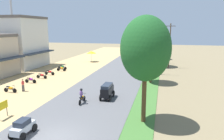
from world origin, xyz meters
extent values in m
plane|color=#7A6B4C|center=(0.00, 0.00, 0.00)|extent=(180.00, 180.00, 0.00)
cube|color=#565659|center=(0.00, 0.00, 0.04)|extent=(9.00, 140.00, 0.08)
cube|color=#2D3847|center=(-16.39, 14.72, 3.08)|extent=(1.20, 8.04, 0.25)
cube|color=silver|center=(-20.00, 24.12, 4.80)|extent=(6.13, 8.79, 9.60)
cube|color=#2D3847|center=(-16.33, 24.12, 3.08)|extent=(1.20, 8.79, 0.25)
cube|color=#59514C|center=(-20.00, 24.12, 9.85)|extent=(6.33, 8.99, 0.50)
cylinder|color=black|center=(-10.09, 8.55, 0.34)|extent=(0.56, 0.06, 0.56)
cylinder|color=black|center=(-11.33, 8.55, 0.34)|extent=(0.56, 0.06, 0.56)
cube|color=#333338|center=(-10.71, 8.55, 0.52)|extent=(1.12, 0.12, 0.12)
ellipsoid|color=orange|center=(-10.63, 8.55, 0.66)|extent=(0.64, 0.28, 0.32)
cube|color=black|center=(-10.99, 8.55, 0.78)|extent=(0.44, 0.20, 0.10)
cylinder|color=#A5A8AD|center=(-10.15, 8.55, 0.61)|extent=(0.26, 0.05, 0.68)
cylinder|color=black|center=(-10.21, 8.55, 0.98)|extent=(0.04, 0.54, 0.04)
cylinder|color=black|center=(-10.39, 13.04, 0.34)|extent=(0.56, 0.06, 0.56)
cylinder|color=black|center=(-11.63, 13.04, 0.34)|extent=(0.56, 0.06, 0.56)
cube|color=#333338|center=(-11.01, 13.04, 0.52)|extent=(1.12, 0.12, 0.12)
ellipsoid|color=#8C1E8C|center=(-10.93, 13.04, 0.66)|extent=(0.64, 0.28, 0.32)
cube|color=black|center=(-11.29, 13.04, 0.78)|extent=(0.44, 0.20, 0.10)
cylinder|color=#A5A8AD|center=(-10.45, 13.04, 0.61)|extent=(0.26, 0.05, 0.68)
cylinder|color=black|center=(-10.51, 13.04, 0.98)|extent=(0.04, 0.54, 0.04)
cylinder|color=black|center=(-10.35, 15.82, 0.34)|extent=(0.56, 0.06, 0.56)
cylinder|color=black|center=(-11.59, 15.82, 0.34)|extent=(0.56, 0.06, 0.56)
cube|color=#333338|center=(-10.97, 15.82, 0.52)|extent=(1.12, 0.12, 0.12)
ellipsoid|color=red|center=(-10.89, 15.82, 0.66)|extent=(0.64, 0.28, 0.32)
cube|color=black|center=(-11.25, 15.82, 0.78)|extent=(0.44, 0.20, 0.10)
cylinder|color=#A5A8AD|center=(-10.41, 15.82, 0.61)|extent=(0.26, 0.05, 0.68)
cylinder|color=black|center=(-10.47, 15.82, 0.98)|extent=(0.04, 0.54, 0.04)
cylinder|color=black|center=(-10.46, 18.35, 0.34)|extent=(0.56, 0.06, 0.56)
cylinder|color=black|center=(-11.70, 18.35, 0.34)|extent=(0.56, 0.06, 0.56)
cube|color=#333338|center=(-11.08, 18.35, 0.52)|extent=(1.12, 0.12, 0.12)
ellipsoid|color=red|center=(-11.00, 18.35, 0.66)|extent=(0.64, 0.28, 0.32)
cube|color=black|center=(-11.36, 18.35, 0.78)|extent=(0.44, 0.20, 0.10)
cylinder|color=#A5A8AD|center=(-10.52, 18.35, 0.61)|extent=(0.26, 0.05, 0.68)
cylinder|color=black|center=(-10.58, 18.35, 0.98)|extent=(0.04, 0.54, 0.04)
cylinder|color=black|center=(-10.06, 21.78, 0.34)|extent=(0.56, 0.06, 0.56)
cylinder|color=black|center=(-11.30, 21.78, 0.34)|extent=(0.56, 0.06, 0.56)
cube|color=#333338|center=(-10.68, 21.78, 0.52)|extent=(1.12, 0.12, 0.12)
ellipsoid|color=orange|center=(-10.60, 21.78, 0.66)|extent=(0.64, 0.28, 0.32)
cube|color=black|center=(-10.96, 21.78, 0.78)|extent=(0.44, 0.20, 0.10)
cylinder|color=#A5A8AD|center=(-10.12, 21.78, 0.61)|extent=(0.26, 0.05, 0.68)
cylinder|color=black|center=(-10.18, 21.78, 0.98)|extent=(0.04, 0.54, 0.04)
cylinder|color=black|center=(-10.59, 23.21, 0.34)|extent=(0.56, 0.06, 0.56)
cylinder|color=black|center=(-11.83, 23.21, 0.34)|extent=(0.56, 0.06, 0.56)
cube|color=#333338|center=(-11.21, 23.21, 0.52)|extent=(1.12, 0.12, 0.12)
ellipsoid|color=#14722D|center=(-11.13, 23.21, 0.66)|extent=(0.64, 0.28, 0.32)
cube|color=black|center=(-11.49, 23.21, 0.78)|extent=(0.44, 0.20, 0.10)
cylinder|color=#A5A8AD|center=(-10.65, 23.21, 0.61)|extent=(0.26, 0.05, 0.68)
cylinder|color=black|center=(-10.71, 23.21, 0.98)|extent=(0.04, 0.54, 0.04)
cylinder|color=#262628|center=(-6.10, 2.57, 0.46)|extent=(0.06, 0.06, 0.80)
cube|color=yellow|center=(-6.10, 2.07, 1.21)|extent=(0.04, 1.30, 0.70)
cylinder|color=#99999E|center=(-8.91, 33.32, 1.11)|extent=(0.05, 0.05, 2.10)
cone|color=gold|center=(-8.91, 33.32, 2.31)|extent=(2.20, 2.20, 0.55)
cylinder|color=#33333D|center=(-9.44, 9.44, 0.47)|extent=(0.14, 0.14, 0.82)
cylinder|color=#33333D|center=(-9.51, 9.27, 0.47)|extent=(0.14, 0.14, 0.82)
ellipsoid|color=#BF3333|center=(-9.48, 9.36, 1.16)|extent=(0.36, 0.42, 0.56)
sphere|color=#9E7556|center=(-9.48, 9.36, 1.57)|extent=(0.22, 0.22, 0.22)
cylinder|color=#4C351E|center=(5.94, 4.40, 2.43)|extent=(0.38, 0.38, 4.74)
ellipsoid|color=#1C5322|center=(5.94, 4.40, 6.25)|extent=(4.05, 4.05, 5.26)
cylinder|color=#4C351E|center=(5.70, 17.65, 2.09)|extent=(0.39, 0.39, 4.06)
ellipsoid|color=#235217|center=(5.70, 17.65, 5.17)|extent=(3.76, 3.76, 3.80)
cylinder|color=#4C351E|center=(5.68, 31.09, 2.22)|extent=(0.41, 0.41, 4.31)
ellipsoid|color=#1B581D|center=(5.68, 31.09, 5.96)|extent=(4.64, 4.64, 5.78)
cylinder|color=#4C351E|center=(6.00, 41.51, 2.37)|extent=(0.44, 0.44, 4.63)
ellipsoid|color=#216025|center=(6.00, 41.51, 5.56)|extent=(3.17, 3.17, 3.17)
cylinder|color=gray|center=(5.80, 23.26, 3.90)|extent=(0.16, 0.16, 7.67)
cylinder|color=gray|center=(5.10, 23.26, 7.58)|extent=(1.40, 0.08, 0.08)
ellipsoid|color=silver|center=(4.40, 23.26, 7.51)|extent=(0.36, 0.20, 0.14)
cylinder|color=gray|center=(6.50, 23.26, 7.58)|extent=(1.40, 0.08, 0.08)
ellipsoid|color=silver|center=(7.20, 23.26, 7.51)|extent=(0.36, 0.20, 0.14)
cylinder|color=gray|center=(5.80, 35.31, 3.78)|extent=(0.16, 0.16, 7.45)
cylinder|color=gray|center=(5.10, 35.31, 7.36)|extent=(1.40, 0.08, 0.08)
ellipsoid|color=silver|center=(4.40, 35.31, 7.29)|extent=(0.36, 0.20, 0.14)
cylinder|color=gray|center=(6.50, 35.31, 7.36)|extent=(1.40, 0.08, 0.08)
ellipsoid|color=silver|center=(7.20, 35.31, 7.29)|extent=(0.36, 0.20, 0.14)
cylinder|color=gray|center=(5.80, 54.40, 3.84)|extent=(0.16, 0.16, 7.56)
cylinder|color=gray|center=(5.10, 54.40, 7.47)|extent=(1.40, 0.08, 0.08)
ellipsoid|color=silver|center=(4.40, 54.40, 7.40)|extent=(0.36, 0.20, 0.14)
cylinder|color=gray|center=(6.50, 54.40, 7.47)|extent=(1.40, 0.08, 0.08)
ellipsoid|color=silver|center=(7.20, 54.40, 7.40)|extent=(0.36, 0.20, 0.14)
cylinder|color=brown|center=(8.52, 30.09, 4.35)|extent=(0.20, 0.20, 8.70)
cube|color=#473323|center=(8.52, 30.09, 8.20)|extent=(1.80, 0.10, 0.10)
cube|color=#B7BCC1|center=(-2.43, -0.10, 0.66)|extent=(0.84, 1.95, 0.50)
cube|color=#232B38|center=(-2.43, -0.15, 1.11)|extent=(0.77, 1.10, 0.40)
cylinder|color=black|center=(-2.90, 0.60, 0.38)|extent=(0.10, 0.60, 0.60)
cylinder|color=black|center=(-1.96, 0.60, 0.38)|extent=(0.10, 0.60, 0.60)
cylinder|color=black|center=(-2.90, -0.80, 0.38)|extent=(0.10, 0.60, 0.60)
cylinder|color=black|center=(-1.96, -0.80, 0.38)|extent=(0.10, 0.60, 0.60)
cube|color=black|center=(1.45, 9.27, 0.93)|extent=(0.95, 2.40, 0.95)
cube|color=#232B38|center=(1.45, 9.17, 1.58)|extent=(0.87, 2.00, 0.35)
cylinder|color=black|center=(1.98, 8.40, 0.42)|extent=(0.12, 0.68, 0.68)
cylinder|color=black|center=(0.91, 8.40, 0.42)|extent=(0.12, 0.68, 0.68)
cylinder|color=black|center=(1.98, 10.13, 0.42)|extent=(0.12, 0.68, 0.68)
cylinder|color=black|center=(0.91, 10.13, 0.42)|extent=(0.12, 0.68, 0.68)
cylinder|color=black|center=(-0.74, 7.83, 0.36)|extent=(0.06, 0.56, 0.56)
cylinder|color=black|center=(-0.74, 6.59, 0.36)|extent=(0.06, 0.56, 0.56)
cube|color=#333338|center=(-0.74, 7.21, 0.54)|extent=(0.12, 1.12, 0.12)
ellipsoid|color=orange|center=(-0.74, 7.29, 0.68)|extent=(0.28, 0.64, 0.32)
cube|color=black|center=(-0.74, 6.93, 0.80)|extent=(0.20, 0.44, 0.10)
cylinder|color=#A5A8AD|center=(-0.74, 7.77, 0.63)|extent=(0.05, 0.26, 0.68)
cylinder|color=black|center=(-0.74, 7.71, 1.00)|extent=(0.54, 0.04, 0.04)
ellipsoid|color=#724C8C|center=(-0.74, 7.01, 1.20)|extent=(0.36, 0.28, 0.64)
sphere|color=black|center=(-0.74, 7.05, 1.60)|extent=(0.28, 0.28, 0.28)
cylinder|color=#2D2D38|center=(-0.88, 7.11, 0.56)|extent=(0.12, 0.12, 0.48)
cylinder|color=#2D2D38|center=(-0.60, 7.11, 0.56)|extent=(0.12, 0.12, 0.48)
cylinder|color=black|center=(-1.12, 35.18, 0.36)|extent=(0.06, 0.56, 0.56)
cylinder|color=black|center=(-1.12, 33.94, 0.36)|extent=(0.06, 0.56, 0.56)
cube|color=#333338|center=(-1.12, 34.56, 0.54)|extent=(0.12, 1.12, 0.12)
ellipsoid|color=#14722D|center=(-1.12, 34.64, 0.68)|extent=(0.28, 0.64, 0.32)
cube|color=black|center=(-1.12, 34.28, 0.80)|extent=(0.20, 0.44, 0.10)
cylinder|color=#A5A8AD|center=(-1.12, 35.12, 0.63)|extent=(0.05, 0.26, 0.68)
cylinder|color=black|center=(-1.12, 35.06, 1.00)|extent=(0.54, 0.04, 0.04)
ellipsoid|color=#724C8C|center=(-1.12, 34.36, 1.20)|extent=(0.36, 0.28, 0.64)
sphere|color=black|center=(-1.12, 34.40, 1.60)|extent=(0.28, 0.28, 0.28)
cylinder|color=#2D2D38|center=(-1.26, 34.46, 0.56)|extent=(0.12, 0.12, 0.48)
cylinder|color=#2D2D38|center=(-0.98, 34.46, 0.56)|extent=(0.12, 0.12, 0.48)
camera|label=1|loc=(7.29, -12.21, 7.88)|focal=33.27mm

